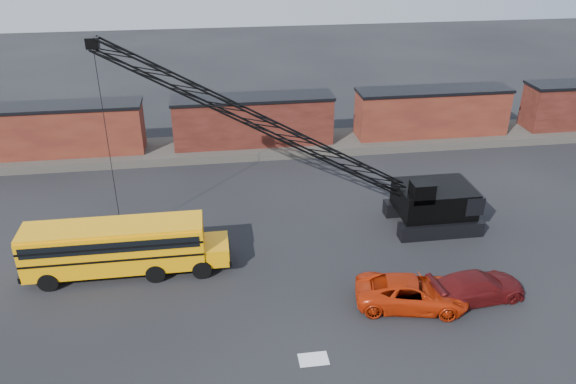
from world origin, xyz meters
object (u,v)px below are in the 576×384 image
at_px(maroon_suv, 477,287).
at_px(crawler_crane, 284,133).
at_px(red_pickup, 412,292).
at_px(school_bus, 121,246).

xyz_separation_m(maroon_suv, crawler_crane, (-9.25, 8.67, 6.01)).
bearing_deg(maroon_suv, red_pickup, 83.85).
height_order(red_pickup, crawler_crane, crawler_crane).
bearing_deg(red_pickup, school_bus, 82.93).
height_order(school_bus, maroon_suv, school_bus).
bearing_deg(maroon_suv, crawler_crane, 39.98).
relative_size(school_bus, crawler_crane, 0.49).
distance_m(red_pickup, crawler_crane, 11.95).
xyz_separation_m(red_pickup, maroon_suv, (3.67, 0.05, -0.04)).
relative_size(maroon_suv, crawler_crane, 0.23).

